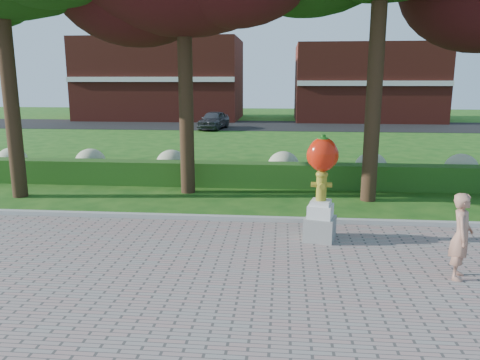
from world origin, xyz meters
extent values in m
plane|color=#174C13|center=(0.00, 0.00, 0.00)|extent=(100.00, 100.00, 0.00)
cube|color=#ADADA5|center=(0.00, 3.00, 0.07)|extent=(40.00, 0.18, 0.15)
cube|color=#214D16|center=(0.00, 7.00, 0.40)|extent=(24.00, 0.70, 0.80)
ellipsoid|color=#AEB187|center=(-9.00, 8.00, 0.55)|extent=(1.10, 1.10, 0.99)
ellipsoid|color=#AEB187|center=(-6.00, 8.00, 0.55)|extent=(1.10, 1.10, 0.99)
ellipsoid|color=#AEB187|center=(-3.00, 8.00, 0.55)|extent=(1.10, 1.10, 0.99)
ellipsoid|color=#AEB187|center=(1.00, 8.00, 0.55)|extent=(1.10, 1.10, 0.99)
ellipsoid|color=#AEB187|center=(4.00, 8.00, 0.55)|extent=(1.10, 1.10, 0.99)
ellipsoid|color=#AEB187|center=(7.00, 8.00, 0.55)|extent=(1.10, 1.10, 0.99)
cube|color=black|center=(0.00, 28.00, 0.01)|extent=(50.00, 8.00, 0.02)
cube|color=maroon|center=(-10.00, 34.00, 3.50)|extent=(14.00, 8.00, 7.00)
cube|color=maroon|center=(8.00, 34.00, 3.20)|extent=(12.00, 8.00, 6.40)
cylinder|color=black|center=(-7.00, 5.00, 3.36)|extent=(0.44, 0.44, 6.72)
cylinder|color=black|center=(-2.00, 6.00, 3.08)|extent=(0.44, 0.44, 6.16)
cylinder|color=black|center=(3.50, 5.50, 3.64)|extent=(0.44, 0.44, 7.28)
cube|color=gray|center=(1.81, 1.75, 0.29)|extent=(0.77, 0.77, 0.51)
cube|color=silver|center=(1.81, 1.75, 0.69)|extent=(0.62, 0.62, 0.28)
cube|color=silver|center=(1.81, 1.75, 0.88)|extent=(0.49, 0.49, 0.10)
cylinder|color=olive|center=(1.81, 1.75, 1.22)|extent=(0.22, 0.22, 0.57)
ellipsoid|color=olive|center=(1.81, 1.75, 1.50)|extent=(0.26, 0.26, 0.18)
cylinder|color=olive|center=(1.65, 1.75, 1.28)|extent=(0.12, 0.11, 0.11)
cylinder|color=olive|center=(1.97, 1.75, 1.28)|extent=(0.12, 0.11, 0.11)
cylinder|color=olive|center=(1.81, 1.60, 1.28)|extent=(0.12, 0.12, 0.12)
cylinder|color=olive|center=(1.81, 1.75, 1.58)|extent=(0.08, 0.08, 0.05)
ellipsoid|color=red|center=(1.81, 1.75, 1.94)|extent=(0.64, 0.57, 0.74)
ellipsoid|color=red|center=(1.63, 1.75, 1.92)|extent=(0.31, 0.31, 0.47)
ellipsoid|color=red|center=(1.99, 1.75, 1.92)|extent=(0.31, 0.31, 0.47)
cylinder|color=#1B5814|center=(1.81, 1.75, 2.31)|extent=(0.10, 0.10, 0.12)
ellipsoid|color=#1B5814|center=(1.81, 1.75, 2.27)|extent=(0.24, 0.24, 0.08)
imported|color=tan|center=(4.11, -0.08, 0.81)|extent=(0.54, 0.66, 1.55)
imported|color=#383A3F|center=(-3.99, 25.00, 0.67)|extent=(2.12, 3.99, 1.29)
camera|label=1|loc=(0.96, -8.19, 3.50)|focal=35.00mm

